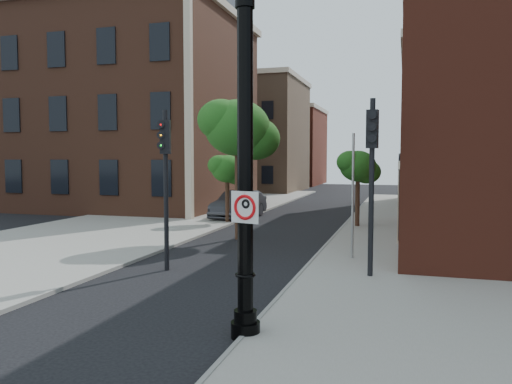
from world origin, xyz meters
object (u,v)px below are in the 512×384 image
(traffic_signal_left, at_px, (165,163))
(traffic_signal_right, at_px, (372,158))
(parked_car, at_px, (239,205))
(lamppost, at_px, (245,176))
(no_parking_sign, at_px, (245,207))

(traffic_signal_left, distance_m, traffic_signal_right, 6.61)
(parked_car, bearing_deg, lamppost, -66.39)
(parked_car, relative_size, traffic_signal_left, 0.98)
(traffic_signal_left, bearing_deg, parked_car, 79.42)
(no_parking_sign, bearing_deg, parked_car, 124.03)
(lamppost, distance_m, traffic_signal_right, 6.17)
(lamppost, bearing_deg, traffic_signal_left, 130.70)
(parked_car, xyz_separation_m, traffic_signal_right, (8.79, -13.43, 2.87))
(lamppost, height_order, parked_car, lamppost)
(no_parking_sign, relative_size, parked_car, 0.12)
(lamppost, xyz_separation_m, traffic_signal_left, (-4.42, 5.13, 0.20))
(parked_car, distance_m, traffic_signal_left, 14.49)
(traffic_signal_left, xyz_separation_m, traffic_signal_right, (6.57, 0.64, 0.15))
(traffic_signal_left, bearing_deg, no_parking_sign, -69.49)
(no_parking_sign, distance_m, traffic_signal_right, 6.38)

